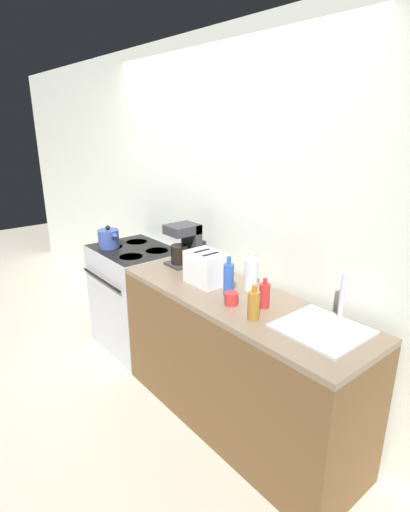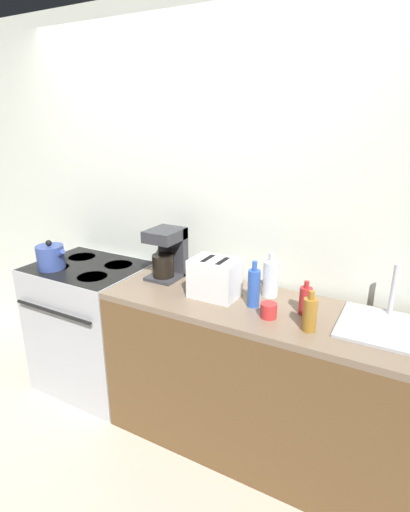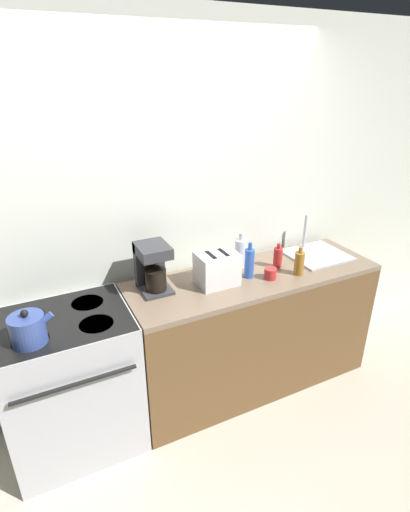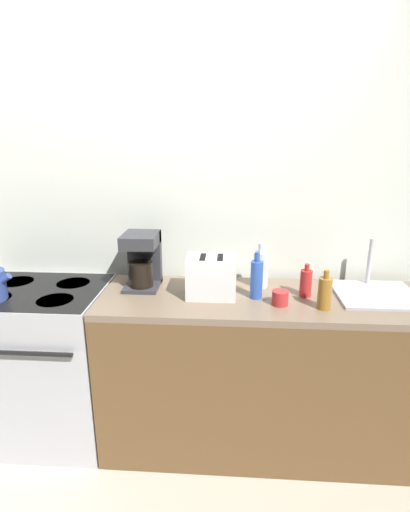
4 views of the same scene
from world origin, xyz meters
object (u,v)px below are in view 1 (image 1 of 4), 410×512
bottle_amber (254,305)px  cup_red (231,299)px  bottle_red (265,295)px  bottle_clear (251,274)px  coffee_maker (185,243)px  stove (137,297)px  kettle (109,238)px  toaster (206,268)px  bottle_blue (229,279)px

bottle_amber → cup_red: size_ratio=2.42×
bottle_amber → bottle_red: bearing=112.2°
bottle_clear → cup_red: bearing=-71.3°
coffee_maker → bottle_amber: (0.98, -0.25, -0.08)m
stove → kettle: 0.59m
kettle → toaster: (1.17, 0.14, 0.03)m
bottle_blue → cup_red: 0.16m
toaster → bottle_red: (0.51, 0.03, -0.03)m
bottle_red → cup_red: bottle_red is taller
coffee_maker → kettle: bearing=-161.3°
bottle_amber → cup_red: (-0.21, 0.03, -0.05)m
stove → bottle_amber: bottle_amber is taller
toaster → bottle_amber: 0.59m
bottle_blue → stove: bearing=178.9°
bottle_red → bottle_amber: bottle_amber is taller
kettle → bottle_amber: 1.75m
bottle_clear → bottle_amber: 0.42m
stove → coffee_maker: coffee_maker is taller
stove → bottle_clear: (1.27, 0.15, 0.57)m
coffee_maker → bottle_clear: 0.68m
kettle → bottle_clear: size_ratio=0.88×
toaster → coffee_maker: (-0.40, 0.12, 0.06)m
bottle_clear → toaster: bearing=-150.6°
kettle → bottle_red: bearing=5.7°
cup_red → bottle_blue: bearing=144.6°
coffee_maker → bottle_blue: bearing=-12.0°
kettle → cup_red: kettle is taller
kettle → bottle_clear: bottle_clear is taller
bottle_clear → bottle_amber: (0.30, -0.29, -0.02)m
toaster → bottle_red: 0.51m
bottle_amber → coffee_maker: bearing=165.4°
kettle → coffee_maker: size_ratio=0.72×
kettle → bottle_red: 1.69m
stove → kettle: (-0.17, -0.15, 0.54)m
stove → bottle_red: 1.60m
kettle → bottle_red: kettle is taller
stove → bottle_amber: size_ratio=4.60×
coffee_maker → bottle_red: 0.92m
bottle_clear → coffee_maker: bearing=-177.2°
kettle → toaster: toaster is taller
bottle_clear → kettle: bearing=-168.5°
bottle_blue → cup_red: bottle_blue is taller
coffee_maker → bottle_red: size_ratio=1.73×
bottle_blue → bottle_red: bearing=9.0°
toaster → bottle_clear: 0.31m
kettle → stove: bearing=40.7°
bottle_clear → cup_red: 0.28m
stove → cup_red: cup_red is taller
bottle_clear → cup_red: bottle_clear is taller
cup_red → coffee_maker: bearing=163.8°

